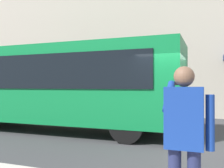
# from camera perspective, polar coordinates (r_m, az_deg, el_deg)

# --- Properties ---
(ground_plane) EXTENTS (60.00, 60.00, 0.00)m
(ground_plane) POSITION_cam_1_polar(r_m,az_deg,el_deg) (7.57, 15.76, -12.90)
(ground_plane) COLOR #38383A
(building_facade_far) EXTENTS (28.00, 1.55, 12.00)m
(building_facade_far) POSITION_cam_1_polar(r_m,az_deg,el_deg) (14.83, 18.21, 16.66)
(building_facade_far) COLOR #A89E8E
(building_facade_far) RESTS_ON ground_plane
(red_bus) EXTENTS (9.05, 2.54, 3.08)m
(red_bus) POSITION_cam_1_polar(r_m,az_deg,el_deg) (9.58, -12.20, -0.14)
(red_bus) COLOR #0F7238
(red_bus) RESTS_ON ground_plane
(pedestrian_photographer) EXTENTS (0.53, 0.52, 1.70)m
(pedestrian_photographer) POSITION_cam_1_polar(r_m,az_deg,el_deg) (2.89, 15.87, -10.33)
(pedestrian_photographer) COLOR #1E2347
(pedestrian_photographer) RESTS_ON sidewalk_curb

